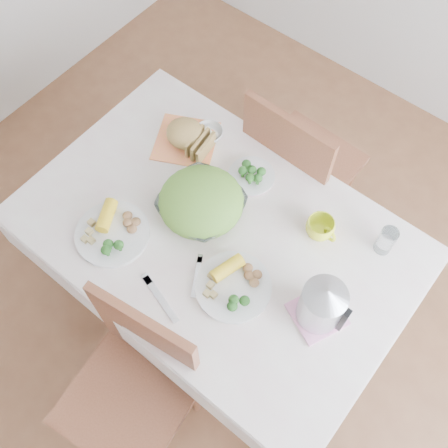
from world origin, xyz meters
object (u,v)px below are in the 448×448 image
Objects in this scene: chair_near at (127,402)px; yellow_mug at (320,228)px; dining_table at (218,272)px; salad_bowl at (201,205)px; electric_kettle at (322,303)px; chair_far at (304,166)px; dinner_plate_left at (113,234)px; dinner_plate_right at (233,287)px.

yellow_mug is (0.21, 0.91, 0.34)m from chair_near.
yellow_mug reaches higher than dining_table.
salad_bowl is 0.61m from electric_kettle.
dinner_plate_left is (-0.30, -0.93, 0.31)m from chair_far.
dinner_plate_right is at bearing -36.26° from dining_table.
yellow_mug reaches higher than dinner_plate_right.
electric_kettle is (0.49, -0.04, 0.51)m from dining_table.
electric_kettle reaches higher than yellow_mug.
dinner_plate_left is 0.83m from electric_kettle.
dinner_plate_left is 0.79m from yellow_mug.
dinner_plate_left is 1.33× the size of electric_kettle.
dining_table is at bearing -169.44° from electric_kettle.
electric_kettle reaches higher than dinner_plate_right.
chair_near is at bearing -100.41° from dinner_plate_right.
chair_near is at bearing -45.62° from dinner_plate_left.
chair_near is 3.40× the size of dinner_plate_left.
dining_table is at bearing 40.97° from dinner_plate_left.
chair_far reaches higher than dinner_plate_left.
salad_bowl is 2.81× the size of yellow_mug.
salad_bowl is at bearing 160.14° from dining_table.
electric_kettle reaches higher than chair_far.
salad_bowl is at bearing 81.91° from chair_far.
dinner_plate_right is 0.40m from yellow_mug.
electric_kettle is (0.18, -0.28, 0.08)m from yellow_mug.
salad_bowl is 1.09× the size of dinner_plate_left.
salad_bowl is at bearing -154.15° from yellow_mug.
chair_near is (0.10, -0.67, 0.09)m from dining_table.
dining_table is 4.99× the size of dinner_plate_right.
salad_bowl reaches higher than dining_table.
chair_far is (-0.10, 1.33, 0.00)m from chair_near.
chair_far is 0.95m from electric_kettle.
chair_far is 4.61× the size of electric_kettle.
dinner_plate_right is (0.50, 0.12, 0.00)m from dinner_plate_left.
electric_kettle is (0.60, -0.07, 0.08)m from salad_bowl.
dining_table is at bearing 143.74° from dinner_plate_right.
chair_near reaches higher than dinner_plate_right.
dinner_plate_left is (-0.30, -0.26, 0.40)m from dining_table.
electric_kettle is (0.79, 0.23, 0.11)m from dinner_plate_left.
yellow_mug is 0.34m from electric_kettle.
chair_near is at bearing -73.83° from salad_bowl.
dining_table is 0.44m from salad_bowl.
dinner_plate_left is at bearing 73.60° from chair_far.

